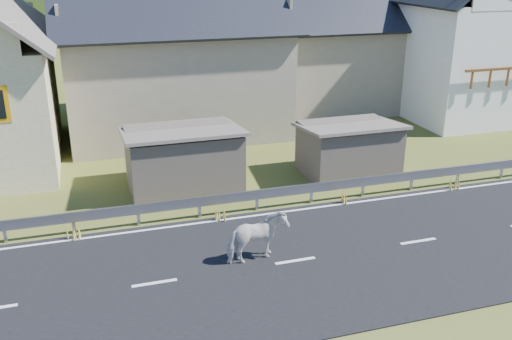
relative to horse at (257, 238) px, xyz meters
name	(u,v)px	position (x,y,z in m)	size (l,w,h in m)	color
ground	(295,262)	(1.03, -0.36, -0.76)	(160.00, 160.00, 0.00)	#3E4B16
road	(295,261)	(1.03, -0.36, -0.74)	(60.00, 7.00, 0.04)	black
lane_markings	(295,261)	(1.03, -0.36, -0.72)	(60.00, 6.60, 0.01)	silver
guardrail	(257,195)	(1.03, 3.32, -0.20)	(28.10, 0.09, 0.75)	#93969B
shed_left	(183,159)	(-0.97, 6.14, 0.34)	(4.30, 3.30, 2.40)	brown
shed_right	(348,150)	(5.53, 5.64, 0.24)	(3.80, 2.90, 2.20)	brown
house_stone_a	(169,33)	(0.03, 14.64, 3.87)	(10.80, 9.80, 8.90)	gray
house_stone_b	(339,29)	(10.03, 16.64, 3.47)	(9.80, 8.80, 8.10)	gray
house_white	(463,16)	(16.03, 13.64, 4.30)	(8.80, 10.80, 9.70)	white
mountain	(111,47)	(6.03, 179.64, -20.76)	(440.00, 280.00, 260.00)	#233D11
horse	(257,238)	(0.00, 0.00, 0.00)	(1.71, 0.78, 1.44)	silver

